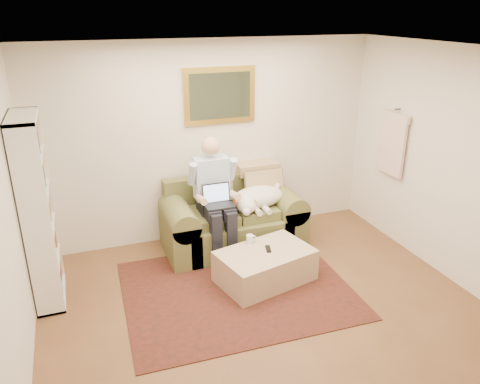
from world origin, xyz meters
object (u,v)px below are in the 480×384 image
sleeping_dog (258,197)px  bookshelf (38,212)px  sofa (232,224)px  coffee_mug (250,239)px  ottoman (265,266)px  seated_man (216,200)px  laptop (218,199)px

sleeping_dog → bookshelf: (-2.57, -0.33, 0.32)m
sofa → coffee_mug: (-0.03, -0.69, 0.12)m
sofa → sleeping_dog: bearing=-15.7°
sofa → ottoman: (0.06, -0.94, -0.12)m
coffee_mug → bookshelf: bearing=172.9°
seated_man → laptop: seated_man is taller
laptop → sofa: bearing=41.0°
seated_man → sleeping_dog: bearing=7.1°
ottoman → coffee_mug: coffee_mug is taller
sofa → seated_man: (-0.27, -0.16, 0.44)m
seated_man → coffee_mug: size_ratio=14.95×
laptop → seated_man: bearing=90.0°
sleeping_dog → bookshelf: bearing=-172.7°
laptop → ottoman: laptop is taller
sofa → coffee_mug: 0.70m
seated_man → ottoman: seated_man is taller
ottoman → bookshelf: 2.51m
laptop → bookshelf: bookshelf is taller
seated_man → laptop: 0.08m
sofa → seated_man: bearing=-148.5°
sleeping_dog → sofa: bearing=164.3°
laptop → sleeping_dog: 0.61m
seated_man → sofa: bearing=31.5°
laptop → coffee_mug: (0.24, -0.46, -0.35)m
seated_man → ottoman: bearing=-67.0°
sofa → bookshelf: bookshelf is taller
sleeping_dog → ottoman: sleeping_dog is taller
sofa → sleeping_dog: (0.32, -0.09, 0.37)m
ottoman → seated_man: bearing=113.0°
coffee_mug → laptop: bearing=117.4°
seated_man → bookshelf: (-1.98, -0.25, 0.25)m
seated_man → sleeping_dog: seated_man is taller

